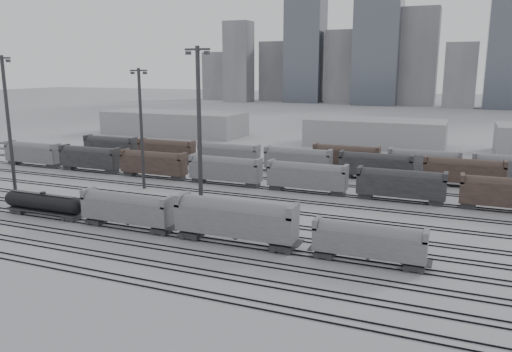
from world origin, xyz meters
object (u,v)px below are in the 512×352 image
at_px(hopper_car_a, 127,207).
at_px(hopper_car_b, 235,218).
at_px(light_mast_c, 199,128).
at_px(light_mast_a, 8,121).
at_px(hopper_car_c, 369,240).
at_px(tank_car_b, 44,203).

relative_size(hopper_car_a, hopper_car_b, 0.87).
distance_m(hopper_car_a, light_mast_c, 16.05).
xyz_separation_m(light_mast_a, light_mast_c, (40.34, -0.44, 0.49)).
bearing_deg(hopper_car_c, hopper_car_a, -180.00).
height_order(tank_car_b, light_mast_c, light_mast_c).
xyz_separation_m(tank_car_b, light_mast_c, (22.38, 10.10, 11.64)).
height_order(hopper_car_a, hopper_car_b, hopper_car_b).
relative_size(tank_car_b, light_mast_a, 0.61).
xyz_separation_m(tank_car_b, light_mast_a, (-17.95, 10.54, 11.15)).
height_order(hopper_car_c, light_mast_c, light_mast_c).
height_order(hopper_car_b, hopper_car_c, hopper_car_b).
xyz_separation_m(hopper_car_a, hopper_car_b, (17.21, 0.00, 0.48)).
height_order(light_mast_a, light_mast_c, light_mast_c).
height_order(hopper_car_b, light_mast_c, light_mast_c).
relative_size(hopper_car_b, hopper_car_c, 1.25).
bearing_deg(hopper_car_a, tank_car_b, 180.00).
height_order(hopper_car_b, light_mast_a, light_mast_a).
height_order(hopper_car_c, light_mast_a, light_mast_a).
bearing_deg(hopper_car_c, light_mast_a, 171.24).
bearing_deg(light_mast_a, tank_car_b, -30.41).
relative_size(tank_car_b, light_mast_c, 0.59).
bearing_deg(light_mast_a, light_mast_c, -0.63).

